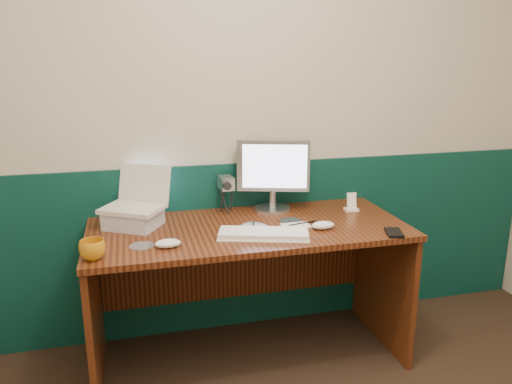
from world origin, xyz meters
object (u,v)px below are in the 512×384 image
object	(u,v)px
desk	(249,294)
monitor	(273,176)
laptop	(131,188)
mug	(92,250)
camcorder	(226,194)
keyboard	(264,234)

from	to	relation	value
desk	monitor	bearing A→B (deg)	50.43
laptop	mug	xyz separation A→B (m)	(-0.18, -0.39, -0.16)
camcorder	mug	bearing A→B (deg)	-148.79
monitor	desk	bearing A→B (deg)	-112.47
desk	keyboard	bearing A→B (deg)	-78.92
laptop	keyboard	xyz separation A→B (m)	(0.60, -0.30, -0.19)
monitor	mug	xyz separation A→B (m)	(-0.93, -0.48, -0.15)
desk	keyboard	xyz separation A→B (m)	(0.03, -0.17, 0.39)
camcorder	laptop	bearing A→B (deg)	-171.66
desk	laptop	xyz separation A→B (m)	(-0.56, 0.14, 0.58)
keyboard	mug	size ratio (longest dim) A/B	3.87
laptop	monitor	xyz separation A→B (m)	(0.76, 0.10, -0.01)
desk	keyboard	distance (m)	0.42
mug	camcorder	xyz separation A→B (m)	(0.68, 0.51, 0.06)
monitor	keyboard	xyz separation A→B (m)	(-0.16, -0.40, -0.19)
mug	monitor	bearing A→B (deg)	27.41
desk	monitor	xyz separation A→B (m)	(0.19, 0.23, 0.57)
desk	laptop	world-z (taller)	laptop
laptop	desk	bearing A→B (deg)	17.20
monitor	camcorder	world-z (taller)	monitor
keyboard	laptop	bearing A→B (deg)	170.30
camcorder	keyboard	bearing A→B (deg)	-83.37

